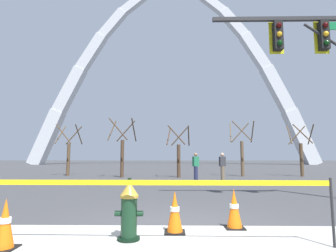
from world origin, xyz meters
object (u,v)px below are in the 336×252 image
object	(u,v)px
fire_hydrant	(129,211)
traffic_cone_mid_sidewalk	(5,224)
traffic_cone_by_hydrant	(234,209)
traffic_cone_curb_edge	(175,212)
pedestrian_standing_center	(222,167)
traffic_signal_gantry	(334,66)
monument_arch	(173,80)
pedestrian_walking_left	(196,167)

from	to	relation	value
fire_hydrant	traffic_cone_mid_sidewalk	xyz separation A→B (m)	(-1.74, -0.49, -0.11)
fire_hydrant	traffic_cone_by_hydrant	size ratio (longest dim) A/B	1.36
fire_hydrant	traffic_cone_curb_edge	xyz separation A→B (m)	(0.75, 0.44, -0.11)
pedestrian_standing_center	traffic_signal_gantry	bearing A→B (deg)	-74.31
traffic_cone_by_hydrant	pedestrian_standing_center	bearing A→B (deg)	80.95
monument_arch	pedestrian_walking_left	distance (m)	40.36
traffic_cone_mid_sidewalk	traffic_signal_gantry	bearing A→B (deg)	28.86
traffic_cone_by_hydrant	traffic_cone_mid_sidewalk	xyz separation A→B (m)	(-3.61, -1.25, 0.00)
traffic_cone_by_hydrant	traffic_signal_gantry	bearing A→B (deg)	36.85
pedestrian_walking_left	pedestrian_standing_center	bearing A→B (deg)	5.56
traffic_cone_by_hydrant	traffic_signal_gantry	size ratio (longest dim) A/B	0.12
traffic_cone_by_hydrant	fire_hydrant	bearing A→B (deg)	-157.97
traffic_cone_by_hydrant	traffic_cone_mid_sidewalk	bearing A→B (deg)	-160.96
pedestrian_walking_left	traffic_signal_gantry	bearing A→B (deg)	-63.80
traffic_cone_curb_edge	traffic_signal_gantry	bearing A→B (deg)	32.69
traffic_cone_mid_sidewalk	fire_hydrant	bearing A→B (deg)	15.69
fire_hydrant	pedestrian_standing_center	distance (m)	11.62
traffic_cone_curb_edge	pedestrian_standing_center	world-z (taller)	pedestrian_standing_center
fire_hydrant	pedestrian_standing_center	size ratio (longest dim) A/B	0.62
fire_hydrant	pedestrian_standing_center	xyz separation A→B (m)	(3.51, 11.07, 0.35)
traffic_cone_curb_edge	monument_arch	distance (m)	50.31
traffic_cone_mid_sidewalk	traffic_cone_curb_edge	size ratio (longest dim) A/B	1.00
traffic_signal_gantry	monument_arch	bearing A→B (deg)	96.22
traffic_cone_by_hydrant	pedestrian_standing_center	distance (m)	10.45
traffic_cone_by_hydrant	traffic_signal_gantry	distance (m)	5.98
fire_hydrant	monument_arch	size ratio (longest dim) A/B	0.02
fire_hydrant	traffic_cone_curb_edge	size ratio (longest dim) A/B	1.36
fire_hydrant	pedestrian_walking_left	distance (m)	11.11
traffic_cone_by_hydrant	pedestrian_standing_center	size ratio (longest dim) A/B	0.46
pedestrian_walking_left	traffic_cone_curb_edge	bearing A→B (deg)	-96.83
traffic_cone_curb_edge	pedestrian_standing_center	xyz separation A→B (m)	(2.77, 10.63, 0.46)
traffic_signal_gantry	monument_arch	world-z (taller)	monument_arch
fire_hydrant	monument_arch	world-z (taller)	monument_arch
traffic_cone_by_hydrant	pedestrian_walking_left	distance (m)	10.18
traffic_cone_by_hydrant	traffic_cone_curb_edge	distance (m)	1.17
traffic_cone_mid_sidewalk	traffic_cone_curb_edge	distance (m)	2.65
traffic_cone_by_hydrant	traffic_cone_curb_edge	world-z (taller)	same
traffic_cone_by_hydrant	traffic_cone_mid_sidewalk	distance (m)	3.82
fire_hydrant	monument_arch	distance (m)	50.70
pedestrian_walking_left	pedestrian_standing_center	xyz separation A→B (m)	(1.51, 0.15, 0.00)
traffic_cone_by_hydrant	pedestrian_walking_left	world-z (taller)	pedestrian_walking_left
traffic_signal_gantry	monument_arch	xyz separation A→B (m)	(-4.85, 44.53, 12.43)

